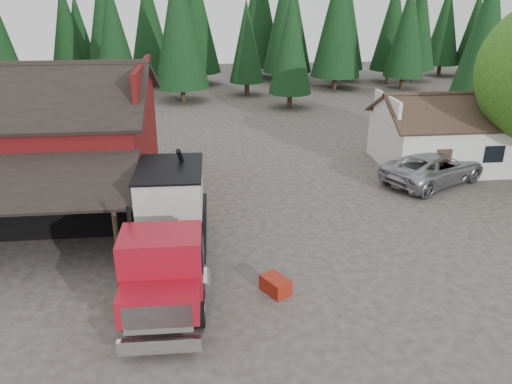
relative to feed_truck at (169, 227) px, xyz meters
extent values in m
plane|color=#3F3732|center=(3.49, -1.46, -2.09)|extent=(120.00, 120.00, 0.00)
cube|color=maroon|center=(-7.51, 8.54, 0.41)|extent=(12.00, 10.00, 5.00)
cube|color=black|center=(-7.51, 6.04, 3.91)|extent=(12.80, 5.53, 2.35)
cube|color=black|center=(-7.51, 11.04, 3.91)|extent=(12.80, 5.53, 2.35)
cube|color=maroon|center=(-1.51, 8.54, 3.91)|extent=(0.25, 7.00, 2.00)
cylinder|color=#382619|center=(-2.11, 0.64, -0.69)|extent=(0.20, 0.20, 2.80)
cube|color=silver|center=(16.49, 11.54, -0.59)|extent=(8.00, 6.00, 3.00)
cube|color=#38281E|center=(16.49, 10.04, 1.66)|extent=(8.60, 3.42, 1.80)
cube|color=#38281E|center=(16.49, 13.04, 1.66)|extent=(8.60, 3.42, 1.80)
cube|color=silver|center=(12.49, 11.54, 1.66)|extent=(0.20, 4.20, 1.50)
cube|color=silver|center=(20.49, 11.54, 1.66)|extent=(0.20, 4.20, 1.50)
cube|color=#38281E|center=(14.99, 8.52, -1.09)|extent=(0.90, 0.06, 2.00)
cube|color=black|center=(17.99, 8.52, -0.49)|extent=(1.20, 0.06, 1.00)
cylinder|color=#382619|center=(9.49, 28.54, -1.29)|extent=(0.44, 0.44, 1.60)
cone|color=black|center=(9.49, 28.54, 3.81)|extent=(3.96, 3.96, 9.00)
cylinder|color=#382619|center=(25.49, 24.54, -1.29)|extent=(0.44, 0.44, 1.60)
cone|color=black|center=(25.49, 24.54, 4.81)|extent=(4.84, 4.84, 11.00)
cylinder|color=#382619|center=(-0.51, 32.54, -1.29)|extent=(0.44, 0.44, 1.60)
cone|color=black|center=(-0.51, 32.54, 5.31)|extent=(5.28, 5.28, 12.00)
cylinder|color=black|center=(-1.21, -3.27, -1.50)|extent=(0.40, 1.20, 1.19)
cylinder|color=black|center=(1.07, -3.31, -1.50)|extent=(0.40, 1.20, 1.19)
cylinder|color=black|center=(-1.11, 1.94, -1.50)|extent=(0.40, 1.20, 1.19)
cylinder|color=black|center=(1.17, 1.90, -1.50)|extent=(0.40, 1.20, 1.19)
cylinder|color=black|center=(-1.08, 3.46, -1.50)|extent=(0.40, 1.20, 1.19)
cylinder|color=black|center=(1.20, 3.42, -1.50)|extent=(0.40, 1.20, 1.19)
cube|color=black|center=(0.00, 0.19, -1.06)|extent=(1.37, 9.36, 0.43)
cube|color=silver|center=(-0.10, -4.97, -1.50)|extent=(2.50, 0.24, 0.49)
cube|color=silver|center=(-0.10, -4.86, -0.63)|extent=(2.06, 0.15, 0.98)
cube|color=maroon|center=(-0.09, -4.21, -0.47)|extent=(2.47, 1.46, 0.92)
cube|color=maroon|center=(-0.06, -2.80, 0.13)|extent=(2.64, 1.89, 2.01)
cube|color=black|center=(-0.08, -3.67, 0.46)|extent=(2.28, 0.13, 0.98)
cylinder|color=black|center=(-1.13, -1.80, 0.73)|extent=(0.15, 0.15, 1.95)
cube|color=black|center=(-0.04, -1.71, 0.08)|extent=(2.66, 0.18, 1.74)
cube|color=black|center=(0.02, 1.71, -0.77)|extent=(2.88, 6.35, 0.17)
cube|color=beige|center=(0.02, 1.71, 0.84)|extent=(2.56, 3.63, 1.74)
cone|color=beige|center=(0.02, 1.71, -0.25)|extent=(2.43, 2.43, 0.76)
cube|color=black|center=(0.02, 1.71, 1.73)|extent=(2.67, 3.74, 0.09)
cylinder|color=black|center=(0.70, 3.21, 0.73)|extent=(0.85, 2.36, 3.31)
cube|color=maroon|center=(-0.58, 4.32, -0.47)|extent=(0.67, 0.88, 0.49)
cylinder|color=silver|center=(1.20, -2.12, -1.17)|extent=(0.63, 1.10, 0.61)
imported|color=#9FA0A6|center=(14.50, 8.54, -1.18)|extent=(7.26, 5.78, 1.83)
cube|color=maroon|center=(3.87, -1.65, -1.79)|extent=(1.17, 1.30, 0.60)
camera|label=1|loc=(1.50, -17.19, 8.38)|focal=35.00mm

